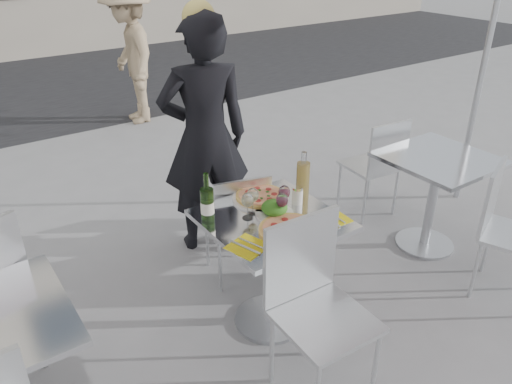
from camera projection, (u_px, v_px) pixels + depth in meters
ground at (270, 320)px, 3.15m from camera, size 80.00×80.00×0.00m
street_asphalt at (27, 87)px, 7.88m from camera, size 24.00×5.00×0.00m
main_table at (271, 249)px, 2.90m from camera, size 0.72×0.72×0.75m
side_table_right at (435, 183)px, 3.66m from camera, size 0.72×0.72×0.75m
chair_far at (239, 220)px, 3.29m from camera, size 0.46×0.47×0.83m
chair_near at (314, 295)px, 2.48m from camera, size 0.46×0.47×0.96m
side_chair_rfar at (378, 160)px, 4.08m from camera, size 0.43×0.44×0.87m
side_chair_rnear at (505, 222)px, 3.19m from camera, size 0.53×0.53×0.89m
woman_diner at (205, 138)px, 3.54m from camera, size 0.74×0.59×1.76m
pedestrian_b at (131, 55)px, 6.10m from camera, size 0.78×1.17×1.68m
pizza_near at (291, 230)px, 2.67m from camera, size 0.35×0.35×0.02m
pizza_far at (261, 197)px, 2.99m from camera, size 0.34×0.34×0.03m
salad_plate at (274, 209)px, 2.82m from camera, size 0.22×0.22×0.09m
wine_bottle at (207, 203)px, 2.72m from camera, size 0.07×0.08×0.29m
carafe at (303, 179)px, 2.98m from camera, size 0.08×0.08×0.29m
sugar_shaker at (297, 195)px, 2.93m from camera, size 0.06×0.06×0.11m
wineglass_white_a at (247, 201)px, 2.75m from camera, size 0.07×0.07×0.16m
wineglass_white_b at (253, 196)px, 2.80m from camera, size 0.07×0.07×0.16m
wineglass_red_a at (282, 201)px, 2.75m from camera, size 0.07×0.07×0.16m
wineglass_red_b at (284, 193)px, 2.83m from camera, size 0.07×0.07×0.16m
napkin_left at (248, 246)px, 2.54m from camera, size 0.23×0.23×0.01m
napkin_right at (331, 218)px, 2.79m from camera, size 0.19×0.20×0.01m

